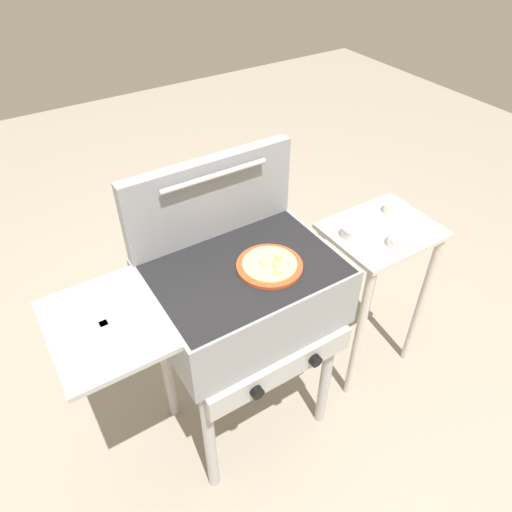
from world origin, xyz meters
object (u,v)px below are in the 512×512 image
grill (241,298)px  topping_bowl_middle (353,232)px  pizza_cheese (270,265)px  topping_bowl_far (395,208)px  topping_bowl_near (401,242)px  prep_table (374,271)px

grill → topping_bowl_middle: 0.54m
pizza_cheese → topping_bowl_middle: bearing=10.3°
topping_bowl_middle → topping_bowl_far: bearing=7.0°
topping_bowl_middle → topping_bowl_near: bearing=-51.6°
grill → topping_bowl_far: size_ratio=10.51×
grill → topping_bowl_far: (0.79, 0.06, 0.06)m
pizza_cheese → topping_bowl_far: (0.71, 0.11, -0.10)m
topping_bowl_far → topping_bowl_middle: size_ratio=0.98×
prep_table → topping_bowl_middle: topping_bowl_middle is taller
prep_table → topping_bowl_far: bearing=25.9°
pizza_cheese → prep_table: pizza_cheese is taller
grill → topping_bowl_near: size_ratio=9.73×
grill → topping_bowl_near: (0.65, -0.11, 0.06)m
grill → pizza_cheese: 0.18m
grill → topping_bowl_middle: bearing=3.4°
pizza_cheese → prep_table: size_ratio=0.28×
prep_table → topping_bowl_middle: bearing=169.0°
grill → prep_table: (0.67, 0.00, -0.19)m
grill → topping_bowl_far: 0.80m
prep_table → topping_bowl_middle: size_ratio=8.54×
topping_bowl_near → topping_bowl_far: (0.14, 0.18, 0.00)m
pizza_cheese → prep_table: (0.59, 0.05, -0.35)m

